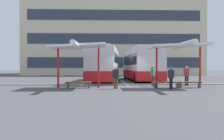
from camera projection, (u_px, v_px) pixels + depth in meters
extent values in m
plane|color=#47474C|center=(128.00, 86.00, 18.63)|extent=(160.00, 160.00, 0.00)
cube|color=beige|center=(113.00, 34.00, 48.74)|extent=(32.89, 16.00, 16.59)
cube|color=#2D3847|center=(115.00, 62.00, 40.81)|extent=(30.26, 0.08, 1.82)
cube|color=#2D3847|center=(115.00, 39.00, 40.74)|extent=(30.26, 0.08, 1.82)
cube|color=#2D3847|center=(115.00, 15.00, 40.68)|extent=(30.26, 0.08, 1.82)
cube|color=silver|center=(105.00, 64.00, 24.54)|extent=(3.58, 10.95, 3.11)
cube|color=red|center=(105.00, 74.00, 24.55)|extent=(3.63, 10.99, 0.92)
cube|color=black|center=(105.00, 59.00, 24.53)|extent=(3.53, 10.09, 0.91)
cube|color=black|center=(109.00, 62.00, 29.87)|extent=(2.23, 0.30, 1.87)
cube|color=silver|center=(103.00, 46.00, 23.17)|extent=(1.73, 2.34, 0.36)
cylinder|color=black|center=(98.00, 75.00, 28.40)|extent=(0.40, 1.02, 1.00)
cylinder|color=black|center=(117.00, 75.00, 28.25)|extent=(0.40, 1.02, 1.00)
cylinder|color=black|center=(88.00, 78.00, 20.86)|extent=(0.40, 1.02, 1.00)
cylinder|color=black|center=(114.00, 79.00, 20.72)|extent=(0.40, 1.02, 1.00)
cube|color=silver|center=(140.00, 64.00, 26.17)|extent=(2.77, 12.05, 3.13)
cube|color=red|center=(140.00, 74.00, 26.19)|extent=(2.81, 12.09, 0.88)
cube|color=black|center=(140.00, 60.00, 26.17)|extent=(2.79, 11.09, 1.12)
cube|color=black|center=(133.00, 62.00, 32.13)|extent=(2.27, 0.12, 1.88)
cube|color=silver|center=(143.00, 48.00, 24.65)|extent=(1.58, 2.22, 0.36)
cylinder|color=black|center=(125.00, 75.00, 30.53)|extent=(0.32, 1.00, 1.00)
cylinder|color=black|center=(143.00, 75.00, 30.65)|extent=(0.32, 1.00, 1.00)
cylinder|color=black|center=(136.00, 78.00, 21.73)|extent=(0.32, 1.00, 1.00)
cylinder|color=black|center=(161.00, 78.00, 21.86)|extent=(0.32, 1.00, 1.00)
cube|color=white|center=(87.00, 81.00, 25.79)|extent=(0.16, 14.00, 0.01)
cube|color=white|center=(121.00, 81.00, 25.93)|extent=(0.16, 14.00, 0.01)
cube|color=white|center=(155.00, 80.00, 26.07)|extent=(0.16, 14.00, 0.01)
cylinder|color=red|center=(58.00, 68.00, 16.98)|extent=(0.14, 0.14, 2.97)
cylinder|color=red|center=(99.00, 68.00, 17.09)|extent=(0.14, 0.14, 2.97)
cube|color=white|center=(78.00, 46.00, 17.01)|extent=(3.95, 2.85, 0.37)
cylinder|color=white|center=(76.00, 45.00, 15.74)|extent=(0.36, 3.95, 0.36)
cube|color=brown|center=(78.00, 82.00, 17.03)|extent=(1.87, 0.50, 0.10)
cube|color=#4C4C51|center=(68.00, 86.00, 17.04)|extent=(0.13, 0.34, 0.35)
cube|color=#4C4C51|center=(89.00, 86.00, 17.03)|extent=(0.13, 0.34, 0.35)
cylinder|color=red|center=(157.00, 67.00, 16.98)|extent=(0.14, 0.14, 3.01)
cylinder|color=red|center=(200.00, 67.00, 17.09)|extent=(0.14, 0.14, 3.01)
cube|color=white|center=(179.00, 46.00, 17.01)|extent=(4.21, 2.40, 0.32)
cylinder|color=white|center=(183.00, 45.00, 15.96)|extent=(0.36, 4.21, 0.36)
cube|color=brown|center=(166.00, 83.00, 17.02)|extent=(2.00, 0.50, 0.10)
cube|color=#4C4C51|center=(155.00, 86.00, 17.03)|extent=(0.13, 0.34, 0.35)
cube|color=#4C4C51|center=(178.00, 86.00, 17.02)|extent=(0.13, 0.34, 0.35)
cube|color=brown|center=(190.00, 82.00, 17.22)|extent=(1.73, 0.61, 0.10)
cube|color=#4C4C51|center=(180.00, 85.00, 17.27)|extent=(0.16, 0.35, 0.35)
cube|color=#4C4C51|center=(199.00, 85.00, 17.17)|extent=(0.16, 0.35, 0.35)
cube|color=#ADADA8|center=(127.00, 84.00, 19.59)|extent=(44.00, 0.24, 0.12)
cylinder|color=#33384C|center=(152.00, 81.00, 18.37)|extent=(0.14, 0.14, 0.84)
cylinder|color=#33384C|center=(153.00, 81.00, 18.52)|extent=(0.14, 0.14, 0.84)
cube|color=#338C4C|center=(153.00, 72.00, 18.44)|extent=(0.42, 0.54, 0.63)
sphere|color=tan|center=(153.00, 66.00, 18.43)|extent=(0.23, 0.23, 0.23)
cylinder|color=black|center=(170.00, 84.00, 16.13)|extent=(0.14, 0.14, 0.76)
cylinder|color=black|center=(172.00, 84.00, 16.23)|extent=(0.14, 0.14, 0.76)
cube|color=#26262D|center=(171.00, 74.00, 16.17)|extent=(0.49, 0.45, 0.57)
sphere|color=#936B4C|center=(171.00, 68.00, 16.17)|extent=(0.21, 0.21, 0.21)
cylinder|color=black|center=(188.00, 81.00, 19.13)|extent=(0.14, 0.14, 0.80)
cylinder|color=black|center=(186.00, 81.00, 19.21)|extent=(0.14, 0.14, 0.80)
cube|color=#BF333F|center=(187.00, 72.00, 19.16)|extent=(0.51, 0.43, 0.60)
sphere|color=tan|center=(187.00, 67.00, 19.16)|extent=(0.22, 0.22, 0.22)
cylinder|color=brown|center=(115.00, 83.00, 16.45)|extent=(0.14, 0.14, 0.78)
cylinder|color=brown|center=(117.00, 83.00, 16.45)|extent=(0.14, 0.14, 0.78)
cube|color=#26262D|center=(116.00, 74.00, 16.44)|extent=(0.47, 0.25, 0.58)
sphere|color=tan|center=(116.00, 68.00, 16.43)|extent=(0.21, 0.21, 0.21)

